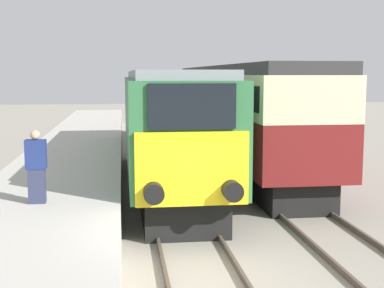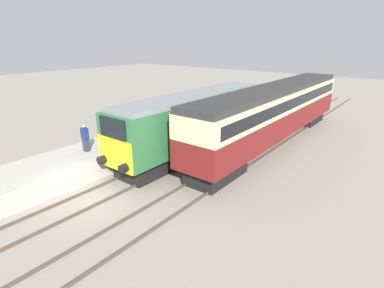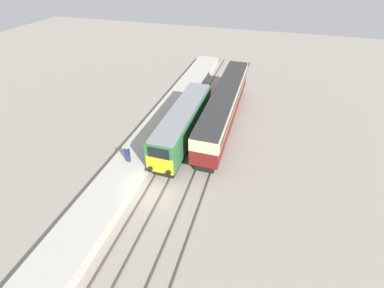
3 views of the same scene
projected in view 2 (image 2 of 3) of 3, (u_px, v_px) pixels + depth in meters
name	position (u px, v px, depth m)	size (l,w,h in m)	color
ground_plane	(89.00, 200.00, 14.18)	(120.00, 120.00, 0.00)	gray
platform_left	(157.00, 136.00, 21.87)	(3.50, 50.00, 1.04)	#B7B2A8
rails_near_track	(162.00, 166.00, 17.87)	(1.51, 60.00, 0.14)	#4C4238
rails_far_track	(209.00, 181.00, 15.89)	(1.50, 60.00, 0.14)	#4C4238
locomotive	(195.00, 120.00, 19.58)	(2.70, 13.51, 3.95)	black
passenger_carriage	(275.00, 109.00, 21.12)	(2.75, 19.26, 4.18)	black
person_on_platform	(85.00, 138.00, 17.19)	(0.44, 0.26, 1.61)	#2D334C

